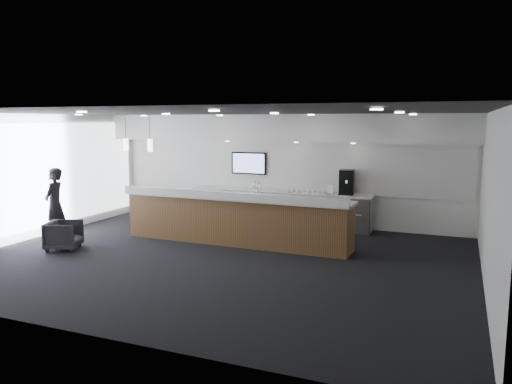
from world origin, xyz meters
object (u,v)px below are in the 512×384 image
at_px(armchair, 64,235).
at_px(lounge_guest, 55,204).
at_px(coffee_machine, 347,182).
at_px(service_counter, 235,219).

height_order(armchair, lounge_guest, lounge_guest).
height_order(coffee_machine, armchair, coffee_machine).
height_order(coffee_machine, lounge_guest, lounge_guest).
height_order(service_counter, coffee_machine, coffee_machine).
bearing_deg(armchair, coffee_machine, -74.67).
xyz_separation_m(coffee_machine, lounge_guest, (-6.23, -3.64, -0.40)).
bearing_deg(lounge_guest, coffee_machine, 102.96).
bearing_deg(coffee_machine, lounge_guest, -156.11).
bearing_deg(service_counter, coffee_machine, 49.43).
bearing_deg(armchair, service_counter, -82.60).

